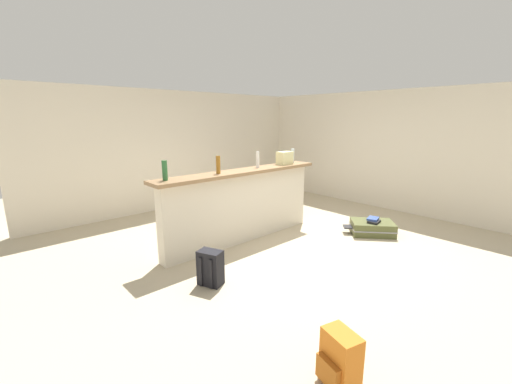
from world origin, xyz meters
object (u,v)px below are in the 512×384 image
(grocery_bag, at_px, (285,158))
(backpack_orange, at_px, (340,360))
(dining_table, at_px, (261,179))
(suitcase_flat_olive, at_px, (372,228))
(backpack_black, at_px, (211,268))
(bottle_green, at_px, (165,170))
(book_stack, at_px, (373,220))
(bottle_amber, at_px, (218,165))
(bottle_clear, at_px, (293,156))
(dining_chair_near_partition, at_px, (280,190))
(bottle_white, at_px, (258,160))

(grocery_bag, relative_size, backpack_orange, 0.62)
(dining_table, xyz_separation_m, suitcase_flat_olive, (0.31, -2.43, -0.54))
(backpack_orange, relative_size, backpack_black, 1.00)
(dining_table, bearing_deg, backpack_orange, -126.44)
(bottle_green, relative_size, book_stack, 0.94)
(bottle_amber, height_order, suitcase_flat_olive, bottle_amber)
(bottle_green, height_order, bottle_clear, bottle_green)
(bottle_clear, xyz_separation_m, dining_table, (0.28, 1.11, -0.62))
(grocery_bag, bearing_deg, backpack_orange, -130.54)
(bottle_green, height_order, dining_table, bottle_green)
(dining_table, bearing_deg, bottle_green, -157.93)
(suitcase_flat_olive, bearing_deg, bottle_clear, 114.08)
(bottle_green, relative_size, bottle_amber, 1.00)
(dining_table, bearing_deg, dining_chair_near_partition, -93.02)
(backpack_orange, xyz_separation_m, backpack_black, (0.15, 1.87, 0.00))
(bottle_white, bearing_deg, backpack_orange, -121.96)
(dining_table, bearing_deg, grocery_bag, -114.95)
(dining_chair_near_partition, bearing_deg, grocery_bag, -131.33)
(bottle_clear, relative_size, suitcase_flat_olive, 0.30)
(bottle_amber, relative_size, grocery_bag, 0.99)
(bottle_white, height_order, grocery_bag, bottle_white)
(backpack_orange, height_order, backpack_black, same)
(bottle_green, distance_m, backpack_orange, 2.94)
(grocery_bag, distance_m, backpack_orange, 3.71)
(dining_table, bearing_deg, backpack_black, -143.60)
(bottle_green, xyz_separation_m, dining_table, (2.77, 1.12, -0.63))
(bottle_white, height_order, bottle_clear, bottle_white)
(grocery_bag, xyz_separation_m, backpack_orange, (-2.31, -2.70, -1.05))
(bottle_white, relative_size, grocery_bag, 1.00)
(bottle_green, relative_size, grocery_bag, 1.00)
(grocery_bag, bearing_deg, backpack_black, -158.93)
(bottle_white, xyz_separation_m, dining_chair_near_partition, (1.10, 0.53, -0.76))
(suitcase_flat_olive, distance_m, book_stack, 0.15)
(suitcase_flat_olive, height_order, backpack_black, backpack_black)
(grocery_bag, xyz_separation_m, suitcase_flat_olive, (0.85, -1.27, -1.14))
(bottle_clear, bearing_deg, suitcase_flat_olive, -65.92)
(bottle_white, xyz_separation_m, bottle_clear, (0.85, 0.00, -0.00))
(bottle_amber, relative_size, dining_chair_near_partition, 0.28)
(bottle_clear, relative_size, backpack_black, 0.60)
(bottle_amber, distance_m, grocery_bag, 1.42)
(dining_table, distance_m, backpack_orange, 4.81)
(grocery_bag, height_order, backpack_orange, grocery_bag)
(grocery_bag, height_order, backpack_black, grocery_bag)
(bottle_amber, height_order, backpack_orange, bottle_amber)
(bottle_green, height_order, backpack_orange, bottle_green)
(bottle_clear, xyz_separation_m, grocery_bag, (-0.26, -0.05, -0.02))
(grocery_bag, bearing_deg, bottle_amber, -179.56)
(grocery_bag, height_order, dining_table, grocery_bag)
(dining_chair_near_partition, bearing_deg, backpack_black, -152.15)
(suitcase_flat_olive, bearing_deg, bottle_amber, 150.96)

